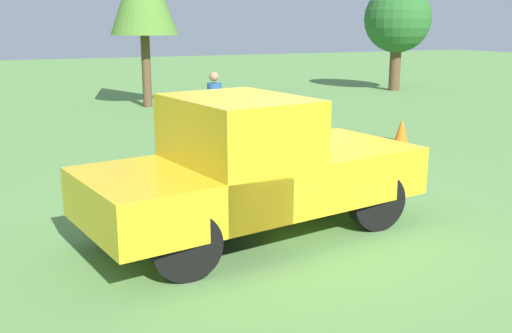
# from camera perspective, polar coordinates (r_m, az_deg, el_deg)

# --- Properties ---
(ground_plane) EXTENTS (80.00, 80.00, 0.00)m
(ground_plane) POSITION_cam_1_polar(r_m,az_deg,el_deg) (8.38, 3.16, -4.93)
(ground_plane) COLOR #5B8C47
(pickup_truck) EXTENTS (4.66, 2.56, 1.81)m
(pickup_truck) POSITION_cam_1_polar(r_m,az_deg,el_deg) (7.42, -0.72, 0.11)
(pickup_truck) COLOR black
(pickup_truck) RESTS_ON ground_plane
(person_visitor) EXTENTS (0.36, 0.36, 1.63)m
(person_visitor) POSITION_cam_1_polar(r_m,az_deg,el_deg) (13.26, -4.05, 6.08)
(person_visitor) COLOR black
(person_visitor) RESTS_ON ground_plane
(tree_far_center) EXTENTS (2.64, 2.64, 4.14)m
(tree_far_center) POSITION_cam_1_polar(r_m,az_deg,el_deg) (24.59, 13.58, 13.67)
(tree_far_center) COLOR brown
(tree_far_center) RESTS_ON ground_plane
(traffic_cone) EXTENTS (0.32, 0.32, 0.55)m
(traffic_cone) POSITION_cam_1_polar(r_m,az_deg,el_deg) (13.98, 13.95, 3.46)
(traffic_cone) COLOR orange
(traffic_cone) RESTS_ON ground_plane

